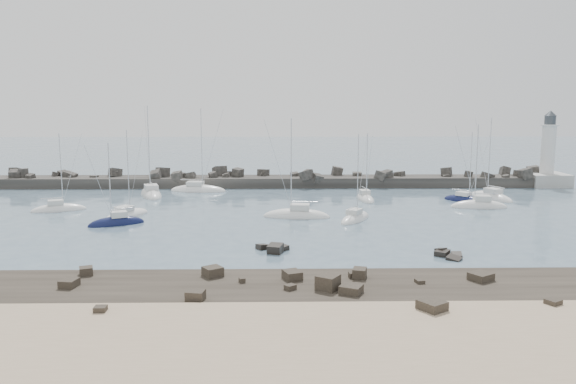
% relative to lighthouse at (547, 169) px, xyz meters
% --- Properties ---
extents(ground, '(400.00, 400.00, 0.00)m').
position_rel_lighthouse_xyz_m(ground, '(-47.00, -38.00, -3.09)').
color(ground, slate).
rests_on(ground, ground).
extents(sand_strip, '(140.00, 14.00, 1.00)m').
position_rel_lighthouse_xyz_m(sand_strip, '(-47.00, -70.00, -3.09)').
color(sand_strip, tan).
rests_on(sand_strip, ground).
extents(rock_shelf, '(140.00, 12.11, 1.86)m').
position_rel_lighthouse_xyz_m(rock_shelf, '(-47.26, -59.98, -3.07)').
color(rock_shelf, black).
rests_on(rock_shelf, ground).
extents(rock_cluster_near, '(3.67, 3.48, 1.67)m').
position_rel_lighthouse_xyz_m(rock_cluster_near, '(-50.20, -46.37, -3.03)').
color(rock_cluster_near, black).
rests_on(rock_cluster_near, ground).
extents(rock_cluster_far, '(2.98, 3.68, 1.40)m').
position_rel_lighthouse_xyz_m(rock_cluster_far, '(-33.05, -48.87, -3.09)').
color(rock_cluster_far, black).
rests_on(rock_cluster_far, ground).
extents(breakwater, '(115.00, 7.72, 5.08)m').
position_rel_lighthouse_xyz_m(breakwater, '(-54.61, 0.02, -2.73)').
color(breakwater, '#2B2926').
rests_on(breakwater, ground).
extents(lighthouse, '(7.00, 7.00, 14.60)m').
position_rel_lighthouse_xyz_m(lighthouse, '(0.00, 0.00, 0.00)').
color(lighthouse, '#A3A29D').
rests_on(lighthouse, ground).
extents(sailboat_0, '(7.79, 4.79, 11.92)m').
position_rel_lighthouse_xyz_m(sailboat_0, '(-81.13, -23.81, -2.95)').
color(sailboat_0, white).
rests_on(sailboat_0, ground).
extents(sailboat_1, '(6.34, 10.60, 16.00)m').
position_rel_lighthouse_xyz_m(sailboat_1, '(-71.03, -10.48, -2.94)').
color(sailboat_1, white).
rests_on(sailboat_1, ground).
extents(sailboat_2, '(7.20, 5.04, 11.31)m').
position_rel_lighthouse_xyz_m(sailboat_2, '(-70.28, -33.27, -2.94)').
color(sailboat_2, '#0D143A').
rests_on(sailboat_2, ground).
extents(sailboat_3, '(5.88, 8.19, 12.55)m').
position_rel_lighthouse_xyz_m(sailboat_3, '(-70.33, -28.33, -2.96)').
color(sailboat_3, white).
rests_on(sailboat_3, ground).
extents(sailboat_4, '(10.20, 4.43, 15.48)m').
position_rel_lighthouse_xyz_m(sailboat_4, '(-63.88, -6.00, -2.95)').
color(sailboat_4, white).
rests_on(sailboat_4, ground).
extents(sailboat_5, '(9.27, 3.82, 14.33)m').
position_rel_lighthouse_xyz_m(sailboat_5, '(-47.45, -29.04, -2.94)').
color(sailboat_5, white).
rests_on(sailboat_5, ground).
extents(sailboat_6, '(2.96, 7.34, 11.49)m').
position_rel_lighthouse_xyz_m(sailboat_6, '(-36.16, -15.45, -2.95)').
color(sailboat_6, white).
rests_on(sailboat_6, ground).
extents(sailboat_7, '(5.87, 7.80, 12.15)m').
position_rel_lighthouse_xyz_m(sailboat_7, '(-39.85, -30.96, -2.96)').
color(sailboat_7, white).
rests_on(sailboat_7, ground).
extents(sailboat_8, '(6.64, 6.98, 11.70)m').
position_rel_lighthouse_xyz_m(sailboat_8, '(-20.71, -17.03, -2.96)').
color(sailboat_8, '#0D143A').
rests_on(sailboat_8, ground).
extents(sailboat_9, '(8.41, 3.29, 13.21)m').
position_rel_lighthouse_xyz_m(sailboat_9, '(-20.48, -22.42, -2.93)').
color(sailboat_9, white).
rests_on(sailboat_9, ground).
extents(sailboat_10, '(6.13, 9.15, 14.00)m').
position_rel_lighthouse_xyz_m(sailboat_10, '(-15.85, -14.68, -2.94)').
color(sailboat_10, white).
rests_on(sailboat_10, ground).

